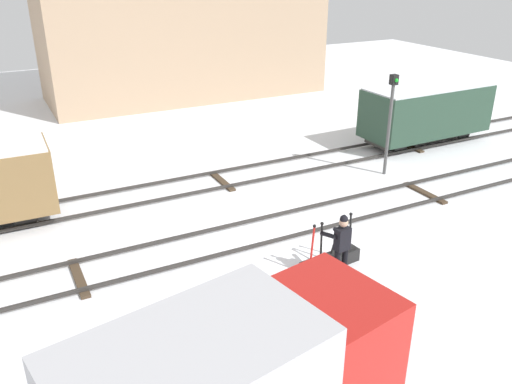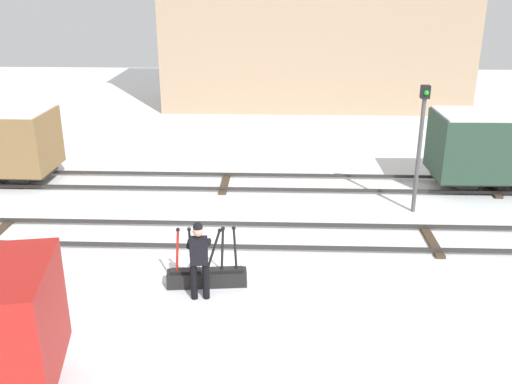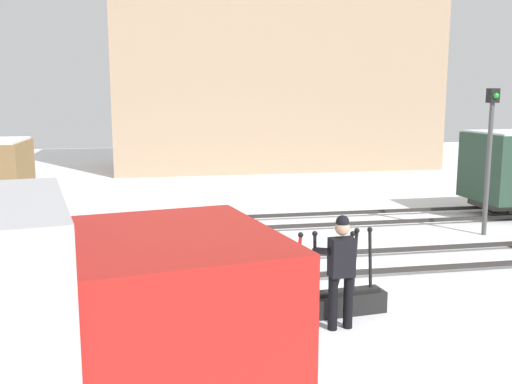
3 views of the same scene
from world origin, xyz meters
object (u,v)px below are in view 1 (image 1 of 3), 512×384
(rail_worker, at_px, (341,243))
(switch_lever_frame, at_px, (330,259))
(freight_car_near_switch, at_px, (426,111))
(signal_post, at_px, (390,115))

(rail_worker, bearing_deg, switch_lever_frame, 74.83)
(freight_car_near_switch, bearing_deg, signal_post, -152.60)
(switch_lever_frame, height_order, signal_post, signal_post)
(signal_post, bearing_deg, freight_car_near_switch, 28.47)
(rail_worker, distance_m, freight_car_near_switch, 12.00)
(signal_post, xyz_separation_m, freight_car_near_switch, (3.86, 2.09, -0.86))
(switch_lever_frame, relative_size, signal_post, 0.48)
(freight_car_near_switch, bearing_deg, rail_worker, -144.11)
(switch_lever_frame, bearing_deg, freight_car_near_switch, 29.16)
(rail_worker, bearing_deg, freight_car_near_switch, 31.00)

